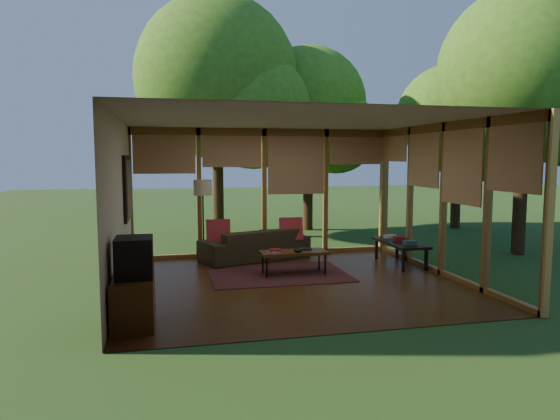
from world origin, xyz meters
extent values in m
plane|color=#563016|center=(0.00, 0.00, 0.00)|extent=(5.50, 5.50, 0.00)
plane|color=silver|center=(0.00, 0.00, 2.70)|extent=(5.50, 5.50, 0.00)
cube|color=silver|center=(-2.75, 0.00, 1.35)|extent=(0.04, 5.00, 2.70)
cube|color=silver|center=(0.00, -2.50, 1.35)|extent=(5.50, 0.04, 2.70)
cube|color=olive|center=(0.00, 2.50, 1.35)|extent=(5.50, 0.12, 2.70)
cube|color=olive|center=(2.75, 0.00, 1.35)|extent=(0.12, 5.00, 2.70)
plane|color=#274B1C|center=(8.00, 8.00, -0.01)|extent=(40.00, 40.00, 0.00)
cylinder|color=#322112|center=(-0.69, 5.38, 2.68)|extent=(0.28, 0.28, 5.36)
sphere|color=#2D6216|center=(-0.69, 5.38, 4.17)|extent=(4.23, 4.23, 4.23)
cylinder|color=#322112|center=(1.99, 6.09, 2.31)|extent=(0.28, 0.28, 4.61)
sphere|color=#2D6216|center=(1.99, 6.09, 3.59)|extent=(3.37, 3.37, 3.37)
cylinder|color=#322112|center=(5.29, 1.38, 2.53)|extent=(0.28, 0.28, 5.07)
sphere|color=#2D6216|center=(5.29, 1.38, 3.94)|extent=(3.41, 3.41, 3.41)
cylinder|color=#322112|center=(6.16, 5.41, 2.06)|extent=(0.28, 0.28, 4.12)
sphere|color=#2D6216|center=(6.16, 5.41, 3.21)|extent=(3.22, 3.22, 3.22)
cube|color=maroon|center=(-0.11, 0.64, 0.01)|extent=(2.44, 1.73, 0.01)
imported|color=#3A301D|center=(-0.30, 2.00, 0.32)|extent=(2.37, 1.55, 0.65)
cube|color=maroon|center=(-1.05, 1.95, 0.61)|extent=(0.47, 0.25, 0.49)
cube|color=maroon|center=(0.45, 1.95, 0.61)|extent=(0.47, 0.25, 0.49)
cube|color=beige|center=(-0.19, 0.52, 0.44)|extent=(0.23, 0.21, 0.03)
cube|color=maroon|center=(-0.19, 0.52, 0.47)|extent=(0.19, 0.15, 0.03)
cube|color=black|center=(0.41, 0.65, 0.44)|extent=(0.23, 0.19, 0.03)
ellipsoid|color=black|center=(0.21, 0.47, 0.46)|extent=(0.16, 0.16, 0.07)
cube|color=brown|center=(-2.47, -1.57, 0.30)|extent=(0.50, 1.00, 0.60)
cube|color=black|center=(-2.45, -1.57, 0.85)|extent=(0.45, 0.55, 0.50)
cube|color=#345C54|center=(2.40, 0.53, 0.50)|extent=(0.24, 0.19, 0.08)
cube|color=maroon|center=(2.40, 0.98, 0.50)|extent=(0.21, 0.16, 0.09)
cube|color=beige|center=(2.40, 1.38, 0.49)|extent=(0.24, 0.17, 0.06)
cylinder|color=black|center=(-1.34, 2.02, 0.01)|extent=(0.26, 0.26, 0.03)
cylinder|color=black|center=(-1.34, 2.02, 0.79)|extent=(0.03, 0.03, 1.52)
cylinder|color=beige|center=(-1.34, 2.02, 1.50)|extent=(0.36, 0.36, 0.30)
cube|color=brown|center=(0.16, 0.57, 0.40)|extent=(1.20, 0.50, 0.05)
cylinder|color=black|center=(-0.37, 0.39, 0.19)|extent=(0.03, 0.03, 0.38)
cylinder|color=black|center=(0.69, 0.39, 0.19)|extent=(0.03, 0.03, 0.38)
cylinder|color=black|center=(-0.37, 0.75, 0.19)|extent=(0.03, 0.03, 0.38)
cylinder|color=black|center=(0.69, 0.75, 0.19)|extent=(0.03, 0.03, 0.38)
cube|color=black|center=(2.40, 0.93, 0.43)|extent=(0.60, 1.40, 0.05)
cube|color=black|center=(2.17, 0.33, 0.20)|extent=(0.05, 0.05, 0.40)
cube|color=black|center=(2.63, 0.33, 0.20)|extent=(0.05, 0.05, 0.40)
cube|color=black|center=(2.17, 1.53, 0.20)|extent=(0.05, 0.05, 0.40)
cube|color=black|center=(2.63, 1.53, 0.20)|extent=(0.05, 0.05, 0.40)
cube|color=black|center=(-2.72, 1.40, 1.55)|extent=(0.05, 1.35, 1.15)
cube|color=#165C67|center=(-2.69, 1.40, 1.55)|extent=(0.02, 1.20, 1.00)
camera|label=1|loc=(-2.04, -7.93, 2.08)|focal=32.00mm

